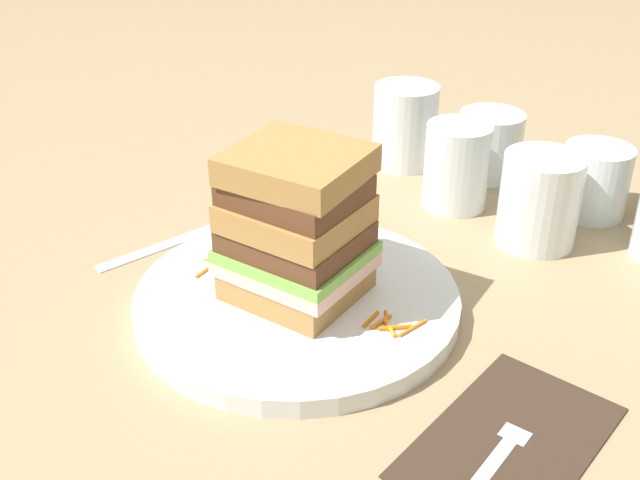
{
  "coord_description": "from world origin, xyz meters",
  "views": [
    {
      "loc": [
        0.4,
        -0.43,
        0.39
      ],
      "look_at": [
        -0.0,
        0.01,
        0.06
      ],
      "focal_mm": 43.66,
      "sensor_mm": 36.0,
      "label": 1
    }
  ],
  "objects_px": {
    "juice_glass": "(539,203)",
    "napkin_dark": "(510,441)",
    "fork": "(496,456)",
    "empty_tumbler_0": "(405,125)",
    "empty_tumbler_3": "(489,145)",
    "empty_tumbler_1": "(595,181)",
    "knife": "(182,239)",
    "empty_tumbler_2": "(456,166)",
    "main_plate": "(297,300)",
    "sandwich": "(297,227)"
  },
  "relations": [
    {
      "from": "knife",
      "to": "empty_tumbler_1",
      "type": "bearing_deg",
      "value": 50.49
    },
    {
      "from": "sandwich",
      "to": "juice_glass",
      "type": "xyz_separation_m",
      "value": [
        0.09,
        0.25,
        -0.04
      ]
    },
    {
      "from": "fork",
      "to": "empty_tumbler_3",
      "type": "relative_size",
      "value": 2.15
    },
    {
      "from": "empty_tumbler_3",
      "to": "empty_tumbler_2",
      "type": "bearing_deg",
      "value": -80.39
    },
    {
      "from": "knife",
      "to": "empty_tumbler_0",
      "type": "distance_m",
      "value": 0.32
    },
    {
      "from": "empty_tumbler_1",
      "to": "empty_tumbler_2",
      "type": "distance_m",
      "value": 0.15
    },
    {
      "from": "main_plate",
      "to": "empty_tumbler_0",
      "type": "height_order",
      "value": "empty_tumbler_0"
    },
    {
      "from": "empty_tumbler_2",
      "to": "main_plate",
      "type": "bearing_deg",
      "value": -87.02
    },
    {
      "from": "fork",
      "to": "knife",
      "type": "bearing_deg",
      "value": 173.2
    },
    {
      "from": "empty_tumbler_0",
      "to": "empty_tumbler_2",
      "type": "distance_m",
      "value": 0.12
    },
    {
      "from": "fork",
      "to": "empty_tumbler_0",
      "type": "relative_size",
      "value": 1.68
    },
    {
      "from": "main_plate",
      "to": "empty_tumbler_2",
      "type": "relative_size",
      "value": 3.05
    },
    {
      "from": "fork",
      "to": "juice_glass",
      "type": "xyz_separation_m",
      "value": [
        -0.13,
        0.29,
        0.04
      ]
    },
    {
      "from": "sandwich",
      "to": "empty_tumbler_2",
      "type": "bearing_deg",
      "value": 93.09
    },
    {
      "from": "knife",
      "to": "empty_tumbler_0",
      "type": "height_order",
      "value": "empty_tumbler_0"
    },
    {
      "from": "main_plate",
      "to": "empty_tumbler_3",
      "type": "distance_m",
      "value": 0.36
    },
    {
      "from": "main_plate",
      "to": "fork",
      "type": "bearing_deg",
      "value": -9.84
    },
    {
      "from": "knife",
      "to": "juice_glass",
      "type": "height_order",
      "value": "juice_glass"
    },
    {
      "from": "main_plate",
      "to": "napkin_dark",
      "type": "xyz_separation_m",
      "value": [
        0.23,
        -0.02,
        -0.01
      ]
    },
    {
      "from": "knife",
      "to": "empty_tumbler_2",
      "type": "relative_size",
      "value": 2.13
    },
    {
      "from": "sandwich",
      "to": "napkin_dark",
      "type": "xyz_separation_m",
      "value": [
        0.23,
        -0.02,
        -0.08
      ]
    },
    {
      "from": "empty_tumbler_0",
      "to": "empty_tumbler_3",
      "type": "bearing_deg",
      "value": 23.2
    },
    {
      "from": "fork",
      "to": "empty_tumbler_1",
      "type": "height_order",
      "value": "empty_tumbler_1"
    },
    {
      "from": "sandwich",
      "to": "fork",
      "type": "height_order",
      "value": "sandwich"
    },
    {
      "from": "napkin_dark",
      "to": "empty_tumbler_2",
      "type": "relative_size",
      "value": 1.82
    },
    {
      "from": "juice_glass",
      "to": "empty_tumbler_0",
      "type": "height_order",
      "value": "empty_tumbler_0"
    },
    {
      "from": "main_plate",
      "to": "fork",
      "type": "height_order",
      "value": "main_plate"
    },
    {
      "from": "main_plate",
      "to": "empty_tumbler_0",
      "type": "bearing_deg",
      "value": 111.39
    },
    {
      "from": "main_plate",
      "to": "juice_glass",
      "type": "relative_size",
      "value": 3.05
    },
    {
      "from": "sandwich",
      "to": "empty_tumbler_0",
      "type": "xyz_separation_m",
      "value": [
        -0.12,
        0.32,
        -0.03
      ]
    },
    {
      "from": "sandwich",
      "to": "empty_tumbler_1",
      "type": "height_order",
      "value": "sandwich"
    },
    {
      "from": "sandwich",
      "to": "juice_glass",
      "type": "height_order",
      "value": "sandwich"
    },
    {
      "from": "empty_tumbler_3",
      "to": "empty_tumbler_1",
      "type": "bearing_deg",
      "value": -4.12
    },
    {
      "from": "empty_tumbler_0",
      "to": "sandwich",
      "type": "bearing_deg",
      "value": -68.51
    },
    {
      "from": "knife",
      "to": "juice_glass",
      "type": "xyz_separation_m",
      "value": [
        0.27,
        0.24,
        0.04
      ]
    },
    {
      "from": "sandwich",
      "to": "empty_tumbler_0",
      "type": "height_order",
      "value": "sandwich"
    },
    {
      "from": "napkin_dark",
      "to": "empty_tumbler_0",
      "type": "bearing_deg",
      "value": 136.28
    },
    {
      "from": "sandwich",
      "to": "juice_glass",
      "type": "distance_m",
      "value": 0.27
    },
    {
      "from": "juice_glass",
      "to": "empty_tumbler_3",
      "type": "relative_size",
      "value": 1.21
    },
    {
      "from": "empty_tumbler_1",
      "to": "empty_tumbler_0",
      "type": "bearing_deg",
      "value": -172.43
    },
    {
      "from": "empty_tumbler_1",
      "to": "napkin_dark",
      "type": "bearing_deg",
      "value": -72.02
    },
    {
      "from": "empty_tumbler_3",
      "to": "empty_tumbler_0",
      "type": "bearing_deg",
      "value": -156.8
    },
    {
      "from": "napkin_dark",
      "to": "fork",
      "type": "xyz_separation_m",
      "value": [
        0.0,
        -0.02,
        0.0
      ]
    },
    {
      "from": "napkin_dark",
      "to": "empty_tumbler_2",
      "type": "height_order",
      "value": "empty_tumbler_2"
    },
    {
      "from": "empty_tumbler_1",
      "to": "empty_tumbler_3",
      "type": "bearing_deg",
      "value": 175.88
    },
    {
      "from": "sandwich",
      "to": "fork",
      "type": "xyz_separation_m",
      "value": [
        0.23,
        -0.04,
        -0.08
      ]
    },
    {
      "from": "juice_glass",
      "to": "napkin_dark",
      "type": "bearing_deg",
      "value": -63.82
    },
    {
      "from": "napkin_dark",
      "to": "empty_tumbler_1",
      "type": "height_order",
      "value": "empty_tumbler_1"
    },
    {
      "from": "napkin_dark",
      "to": "empty_tumbler_3",
      "type": "height_order",
      "value": "empty_tumbler_3"
    },
    {
      "from": "juice_glass",
      "to": "empty_tumbler_2",
      "type": "xyz_separation_m",
      "value": [
        -0.11,
        0.01,
        0.0
      ]
    }
  ]
}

